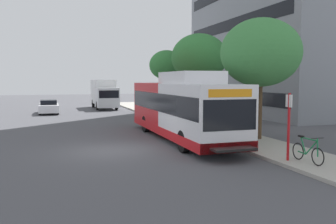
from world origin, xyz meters
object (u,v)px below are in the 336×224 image
Objects in this scene: parked_car_far_lane at (49,107)px; street_tree_far_block at (167,65)px; transit_bus at (181,108)px; box_truck_background at (104,93)px; bicycle_parked at (308,151)px; street_tree_near_stop at (261,53)px; bus_stop_sign_pole at (289,121)px; street_tree_mid_block at (199,58)px.

street_tree_far_block is at bearing -20.73° from parked_car_far_lane.
box_truck_background is at bearing 92.34° from transit_bus.
street_tree_near_stop is at bearing 76.50° from bicycle_parked.
street_tree_far_block is 1.31× the size of parked_car_far_lane.
transit_bus is 1.95× the size of street_tree_near_stop.
box_truck_background reaches higher than bus_stop_sign_pole.
street_tree_far_block is at bearing 86.44° from bicycle_parked.
transit_bus is at bearing 107.94° from bicycle_parked.
transit_bus is 6.96× the size of bicycle_parked.
bicycle_parked is 30.72m from box_truck_background.
bicycle_parked is 0.28× the size of street_tree_near_stop.
box_truck_background is (-2.87, 29.97, 0.09)m from bus_stop_sign_pole.
street_tree_near_stop is 25.65m from box_truck_background.
street_tree_near_stop is at bearing -79.49° from box_truck_background.
transit_bus is 1.86× the size of street_tree_mid_block.
bicycle_parked is at bearing -70.03° from parked_car_far_lane.
street_tree_mid_block reaches higher than parked_car_far_lane.
street_tree_near_stop is 0.90× the size of box_truck_background.
parked_car_far_lane is (-6.95, 18.33, -1.04)m from transit_bus.
transit_bus is 7.09m from bus_stop_sign_pole.
box_truck_background reaches higher than bicycle_parked.
parked_car_far_lane is 0.64× the size of box_truck_background.
street_tree_near_stop is 1.40× the size of parked_car_far_lane.
street_tree_mid_block is (1.60, 14.36, 4.35)m from bicycle_parked.
bicycle_parked is at bearing -83.76° from box_truck_background.
transit_bus is 4.71× the size of bus_stop_sign_pole.
street_tree_far_block is 10.42m from box_truck_background.
street_tree_near_stop is (1.31, 5.46, 4.08)m from bicycle_parked.
parked_car_far_lane is (-8.87, 25.16, -0.99)m from bus_stop_sign_pole.
street_tree_mid_block is (2.07, 13.81, 3.27)m from bus_stop_sign_pole.
street_tree_far_block is at bearing -62.11° from box_truck_background.
box_truck_background is (-4.65, 25.06, -2.90)m from street_tree_near_stop.
street_tree_far_block reaches higher than bus_stop_sign_pole.
transit_bus is 2.08× the size of street_tree_far_block.
street_tree_mid_block is at bearing 60.23° from transit_bus.
transit_bus is at bearing -87.66° from box_truck_background.
street_tree_near_stop is 8.91m from street_tree_mid_block.
bus_stop_sign_pole is 30.10m from box_truck_background.
street_tree_mid_block reaches higher than street_tree_far_block.
bus_stop_sign_pole is 26.70m from parked_car_far_lane.
street_tree_far_block reaches higher than bicycle_parked.
bus_stop_sign_pole reaches higher than parked_car_far_lane.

